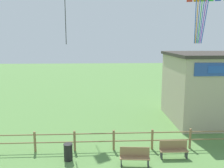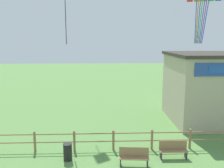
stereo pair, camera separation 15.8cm
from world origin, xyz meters
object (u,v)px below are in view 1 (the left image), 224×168
park_bench_by_building (174,149)px  trash_bin (68,152)px  park_bench_near_fence (135,156)px  seaside_building (216,87)px

park_bench_by_building → trash_bin: (-5.88, 0.01, -0.04)m
park_bench_near_fence → trash_bin: size_ratio=1.69×
park_bench_near_fence → trash_bin: bearing=168.0°
seaside_building → park_bench_near_fence: seaside_building is taller
park_bench_near_fence → park_bench_by_building: 2.43m
seaside_building → trash_bin: seaside_building is taller
park_bench_near_fence → trash_bin: park_bench_near_fence is taller
park_bench_near_fence → trash_bin: 3.65m
seaside_building → park_bench_by_building: seaside_building is taller
seaside_building → park_bench_near_fence: bearing=-136.5°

